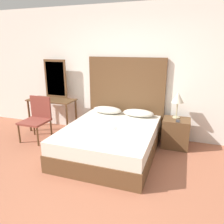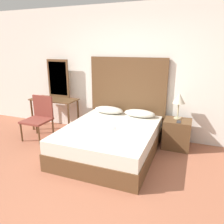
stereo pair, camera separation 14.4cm
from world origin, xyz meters
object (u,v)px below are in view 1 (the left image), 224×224
object	(u,v)px
bed	(110,140)
phone_on_bed	(114,128)
phone_on_nightstand	(178,121)
chair	(37,116)
vanity_desk	(52,105)
nightstand	(176,133)
table_lamp	(178,98)

from	to	relation	value
bed	phone_on_bed	bearing A→B (deg)	-20.17
phone_on_nightstand	chair	size ratio (longest dim) A/B	0.17
phone_on_nightstand	vanity_desk	size ratio (longest dim) A/B	0.14
phone_on_bed	nightstand	xyz separation A→B (m)	(1.01, 0.72, -0.24)
phone_on_bed	vanity_desk	size ratio (longest dim) A/B	0.16
table_lamp	phone_on_nightstand	world-z (taller)	table_lamp
bed	phone_on_bed	xyz separation A→B (m)	(0.08, -0.03, 0.26)
bed	chair	world-z (taller)	chair
vanity_desk	nightstand	bearing A→B (deg)	0.91
nightstand	table_lamp	size ratio (longest dim) A/B	1.12
nightstand	phone_on_nightstand	bearing A→B (deg)	-78.55
bed	chair	bearing A→B (deg)	174.69
phone_on_bed	table_lamp	distance (m)	1.35
bed	phone_on_bed	distance (m)	0.28
nightstand	vanity_desk	world-z (taller)	vanity_desk
nightstand	phone_on_bed	bearing A→B (deg)	-144.48
nightstand	chair	bearing A→B (deg)	-169.00
chair	nightstand	bearing A→B (deg)	11.00
phone_on_bed	vanity_desk	distance (m)	1.85
bed	table_lamp	size ratio (longest dim) A/B	3.88
phone_on_nightstand	chair	bearing A→B (deg)	-171.26
phone_on_bed	phone_on_nightstand	xyz separation A→B (m)	(1.03, 0.61, 0.05)
vanity_desk	bed	bearing A→B (deg)	-21.70
bed	table_lamp	world-z (taller)	table_lamp
bed	table_lamp	xyz separation A→B (m)	(1.07, 0.78, 0.69)
bed	nightstand	distance (m)	1.30
phone_on_nightstand	vanity_desk	world-z (taller)	vanity_desk
phone_on_nightstand	table_lamp	bearing A→B (deg)	102.37
nightstand	table_lamp	distance (m)	0.67
phone_on_nightstand	chair	world-z (taller)	chair
vanity_desk	table_lamp	bearing A→B (deg)	2.75
bed	vanity_desk	world-z (taller)	vanity_desk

